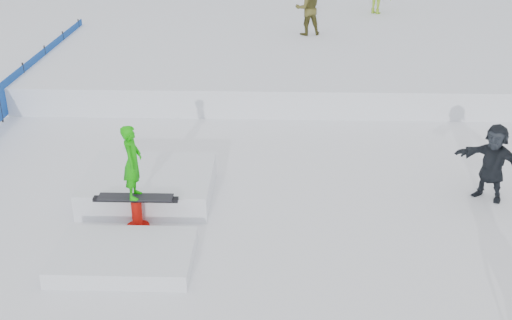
{
  "coord_description": "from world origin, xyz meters",
  "views": [
    {
      "loc": [
        0.86,
        -9.32,
        6.36
      ],
      "look_at": [
        0.5,
        2.0,
        1.1
      ],
      "focal_mm": 45.0,
      "sensor_mm": 36.0,
      "label": 1
    }
  ],
  "objects_px": {
    "safety_fence": "(0,103)",
    "spectator_dark": "(493,162)",
    "jib_rail_feature": "(143,200)",
    "walker_olive": "(308,8)"
  },
  "relations": [
    {
      "from": "safety_fence",
      "to": "spectator_dark",
      "type": "bearing_deg",
      "value": -18.46
    },
    {
      "from": "safety_fence",
      "to": "jib_rail_feature",
      "type": "distance_m",
      "value": 6.79
    },
    {
      "from": "walker_olive",
      "to": "jib_rail_feature",
      "type": "xyz_separation_m",
      "value": [
        -3.7,
        -11.58,
        -1.43
      ]
    },
    {
      "from": "safety_fence",
      "to": "walker_olive",
      "type": "bearing_deg",
      "value": 38.57
    },
    {
      "from": "walker_olive",
      "to": "spectator_dark",
      "type": "height_order",
      "value": "walker_olive"
    },
    {
      "from": "walker_olive",
      "to": "jib_rail_feature",
      "type": "distance_m",
      "value": 12.24
    },
    {
      "from": "jib_rail_feature",
      "to": "spectator_dark",
      "type": "bearing_deg",
      "value": 7.17
    },
    {
      "from": "safety_fence",
      "to": "spectator_dark",
      "type": "height_order",
      "value": "spectator_dark"
    },
    {
      "from": "walker_olive",
      "to": "spectator_dark",
      "type": "distance_m",
      "value": 11.24
    },
    {
      "from": "safety_fence",
      "to": "spectator_dark",
      "type": "distance_m",
      "value": 12.46
    }
  ]
}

